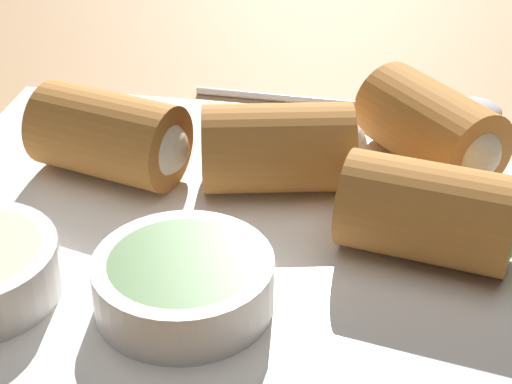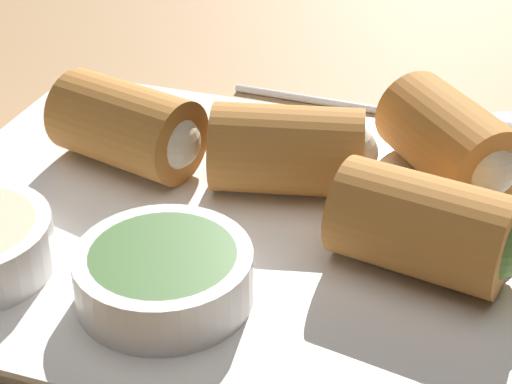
% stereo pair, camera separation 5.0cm
% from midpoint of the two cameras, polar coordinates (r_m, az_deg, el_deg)
% --- Properties ---
extents(table_surface, '(1.80, 1.40, 0.02)m').
position_cam_midpoint_polar(table_surface, '(0.43, -0.12, -4.26)').
color(table_surface, '#A87F54').
rests_on(table_surface, ground).
extents(serving_plate, '(0.34, 0.25, 0.01)m').
position_cam_midpoint_polar(serving_plate, '(0.42, 3.44, -3.11)').
color(serving_plate, white).
rests_on(serving_plate, table_surface).
extents(roll_front_left, '(0.08, 0.09, 0.05)m').
position_cam_midpoint_polar(roll_front_left, '(0.45, 16.24, 3.01)').
color(roll_front_left, '#B77533').
rests_on(roll_front_left, serving_plate).
extents(roll_front_right, '(0.09, 0.06, 0.05)m').
position_cam_midpoint_polar(roll_front_right, '(0.43, 6.03, 2.67)').
color(roll_front_right, '#B77533').
rests_on(roll_front_right, serving_plate).
extents(roll_back_left, '(0.09, 0.06, 0.05)m').
position_cam_midpoint_polar(roll_back_left, '(0.38, 15.35, -2.51)').
color(roll_back_left, '#B77533').
rests_on(roll_back_left, serving_plate).
extents(roll_back_right, '(0.09, 0.06, 0.05)m').
position_cam_midpoint_polar(roll_back_right, '(0.45, -5.10, 4.18)').
color(roll_back_right, '#B77533').
rests_on(roll_back_right, serving_plate).
extents(dipping_bowl_near, '(0.08, 0.08, 0.02)m').
position_cam_midpoint_polar(dipping_bowl_near, '(0.36, -2.20, -5.65)').
color(dipping_bowl_near, white).
rests_on(dipping_bowl_near, serving_plate).
extents(spoon, '(0.20, 0.03, 0.01)m').
position_cam_midpoint_polar(spoon, '(0.55, 16.84, 4.49)').
color(spoon, silver).
rests_on(spoon, table_surface).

